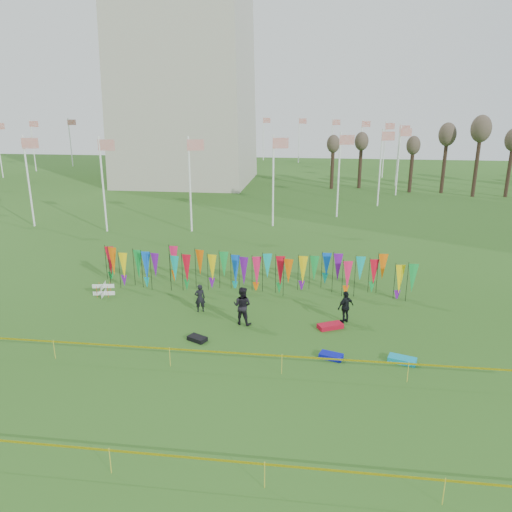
# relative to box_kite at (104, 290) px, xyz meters

# --- Properties ---
(ground) EXTENTS (160.00, 160.00, 0.00)m
(ground) POSITION_rel_box_kite_xyz_m (8.07, -5.79, -0.35)
(ground) COLOR #285117
(ground) RESTS_ON ground
(flagpole_ring) EXTENTS (57.40, 56.16, 8.00)m
(flagpole_ring) POSITION_rel_box_kite_xyz_m (-5.93, 42.21, 3.65)
(flagpole_ring) COLOR white
(flagpole_ring) RESTS_ON ground
(banner_row) EXTENTS (18.64, 0.64, 2.27)m
(banner_row) POSITION_rel_box_kite_xyz_m (8.35, 2.01, 1.03)
(banner_row) COLOR black
(banner_row) RESTS_ON ground
(caution_tape_near) EXTENTS (26.00, 0.02, 0.90)m
(caution_tape_near) POSITION_rel_box_kite_xyz_m (7.85, -7.32, 0.42)
(caution_tape_near) COLOR #F6E705
(caution_tape_near) RESTS_ON ground
(caution_tape_far) EXTENTS (26.00, 0.02, 0.90)m
(caution_tape_far) POSITION_rel_box_kite_xyz_m (7.85, -13.72, 0.42)
(caution_tape_far) COLOR #F6E705
(caution_tape_far) RESTS_ON ground
(box_kite) EXTENTS (0.64, 0.64, 0.71)m
(box_kite) POSITION_rel_box_kite_xyz_m (0.00, 0.00, 0.00)
(box_kite) COLOR red
(box_kite) RESTS_ON ground
(person_left) EXTENTS (0.67, 0.58, 1.53)m
(person_left) POSITION_rel_box_kite_xyz_m (6.07, -1.53, 0.41)
(person_left) COLOR black
(person_left) RESTS_ON ground
(person_mid) EXTENTS (1.06, 0.79, 1.96)m
(person_mid) POSITION_rel_box_kite_xyz_m (8.53, -2.74, 0.63)
(person_mid) COLOR black
(person_mid) RESTS_ON ground
(person_right) EXTENTS (1.12, 1.06, 1.68)m
(person_right) POSITION_rel_box_kite_xyz_m (13.67, -1.90, 0.49)
(person_right) COLOR black
(person_right) RESTS_ON ground
(kite_bag_blue) EXTENTS (1.10, 0.80, 0.21)m
(kite_bag_blue) POSITION_rel_box_kite_xyz_m (12.93, -5.75, -0.25)
(kite_bag_blue) COLOR #0A12B1
(kite_bag_blue) RESTS_ON ground
(kite_bag_red) EXTENTS (1.35, 1.06, 0.23)m
(kite_bag_red) POSITION_rel_box_kite_xyz_m (12.93, -2.70, -0.24)
(kite_bag_red) COLOR #B90C22
(kite_bag_red) RESTS_ON ground
(kite_bag_black) EXTENTS (1.01, 0.85, 0.20)m
(kite_bag_black) POSITION_rel_box_kite_xyz_m (6.72, -4.86, -0.25)
(kite_bag_black) COLOR black
(kite_bag_black) RESTS_ON ground
(kite_bag_teal) EXTENTS (1.27, 0.89, 0.22)m
(kite_bag_teal) POSITION_rel_box_kite_xyz_m (15.96, -5.71, -0.24)
(kite_bag_teal) COLOR #0D9DC0
(kite_bag_teal) RESTS_ON ground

